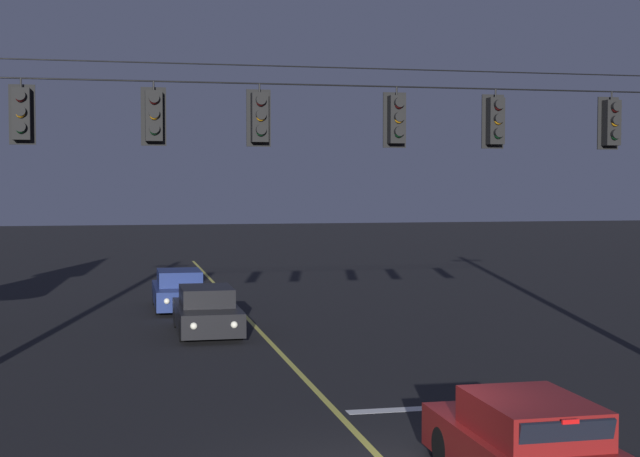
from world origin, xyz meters
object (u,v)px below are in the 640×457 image
(traffic_light_right_inner, at_px, (397,119))
(car_waiting_near_lane, at_px, (529,448))
(traffic_light_rightmost, at_px, (496,121))
(traffic_light_far_right, at_px, (612,123))
(car_oncoming_lead, at_px, (207,312))
(car_oncoming_trailing, at_px, (180,291))
(traffic_light_leftmost, at_px, (21,114))
(traffic_light_centre, at_px, (260,117))
(traffic_light_left_inner, at_px, (154,116))

(traffic_light_right_inner, relative_size, car_waiting_near_lane, 0.28)
(traffic_light_rightmost, xyz_separation_m, traffic_light_far_right, (2.63, 0.00, 0.00))
(traffic_light_rightmost, relative_size, car_oncoming_lead, 0.28)
(traffic_light_right_inner, xyz_separation_m, car_oncoming_lead, (-2.97, 9.68, -5.12))
(traffic_light_right_inner, bearing_deg, car_oncoming_trailing, 102.61)
(traffic_light_rightmost, xyz_separation_m, car_oncoming_trailing, (-5.55, 15.31, -5.12))
(traffic_light_right_inner, xyz_separation_m, traffic_light_rightmost, (2.13, 0.00, 0.00))
(car_oncoming_lead, height_order, car_oncoming_trailing, same)
(car_waiting_near_lane, distance_m, car_oncoming_trailing, 21.31)
(traffic_light_rightmost, distance_m, traffic_light_far_right, 2.63)
(traffic_light_leftmost, relative_size, car_waiting_near_lane, 0.28)
(traffic_light_centre, distance_m, car_waiting_near_lane, 8.24)
(traffic_light_far_right, height_order, car_oncoming_lead, traffic_light_far_right)
(car_waiting_near_lane, relative_size, car_oncoming_lead, 0.98)
(traffic_light_leftmost, xyz_separation_m, traffic_light_far_right, (12.00, 0.00, 0.00))
(traffic_light_left_inner, relative_size, car_waiting_near_lane, 0.28)
(car_waiting_near_lane, bearing_deg, traffic_light_right_inner, 92.97)
(traffic_light_right_inner, relative_size, traffic_light_rightmost, 1.00)
(traffic_light_far_right, distance_m, car_oncoming_lead, 13.40)
(traffic_light_leftmost, xyz_separation_m, traffic_light_left_inner, (2.42, 0.00, 0.00))
(traffic_light_far_right, bearing_deg, car_oncoming_trailing, 118.11)
(traffic_light_right_inner, distance_m, traffic_light_far_right, 4.75)
(traffic_light_centre, distance_m, traffic_light_rightmost, 4.91)
(traffic_light_left_inner, xyz_separation_m, traffic_light_rightmost, (6.95, 0.00, 0.00))
(traffic_light_centre, relative_size, traffic_light_rightmost, 1.00)
(car_waiting_near_lane, xyz_separation_m, car_oncoming_lead, (-3.26, 15.35, -0.00))
(traffic_light_far_right, bearing_deg, traffic_light_leftmost, 180.00)
(traffic_light_left_inner, relative_size, traffic_light_centre, 1.00)
(traffic_light_centre, height_order, traffic_light_right_inner, same)
(traffic_light_leftmost, relative_size, car_oncoming_trailing, 0.28)
(traffic_light_left_inner, height_order, car_oncoming_trailing, traffic_light_left_inner)
(traffic_light_leftmost, height_order, traffic_light_rightmost, same)
(traffic_light_left_inner, bearing_deg, traffic_light_centre, 0.00)
(car_oncoming_trailing, bearing_deg, car_waiting_near_lane, -79.95)
(traffic_light_far_right, bearing_deg, traffic_light_rightmost, 180.00)
(car_oncoming_trailing, bearing_deg, traffic_light_centre, -87.62)
(car_oncoming_lead, relative_size, car_oncoming_trailing, 1.00)
(traffic_light_right_inner, xyz_separation_m, car_waiting_near_lane, (0.29, -5.67, -5.12))
(traffic_light_leftmost, distance_m, traffic_light_far_right, 12.00)
(traffic_light_centre, xyz_separation_m, car_oncoming_trailing, (-0.64, 15.31, -5.12))
(traffic_light_centre, xyz_separation_m, car_waiting_near_lane, (3.08, -5.67, -5.12))
(traffic_light_right_inner, height_order, car_waiting_near_lane, traffic_light_right_inner)
(traffic_light_centre, bearing_deg, traffic_light_right_inner, 0.00)
(car_oncoming_lead, bearing_deg, car_oncoming_trailing, 94.65)
(car_oncoming_trailing, bearing_deg, traffic_light_right_inner, -77.39)
(car_oncoming_trailing, bearing_deg, traffic_light_left_inner, -95.23)
(traffic_light_centre, xyz_separation_m, traffic_light_rightmost, (4.91, 0.00, 0.00))
(car_waiting_near_lane, bearing_deg, traffic_light_rightmost, 72.10)
(traffic_light_leftmost, height_order, car_waiting_near_lane, traffic_light_leftmost)
(traffic_light_left_inner, relative_size, traffic_light_right_inner, 1.00)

